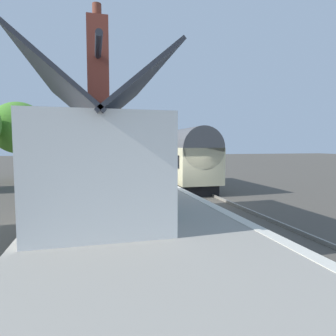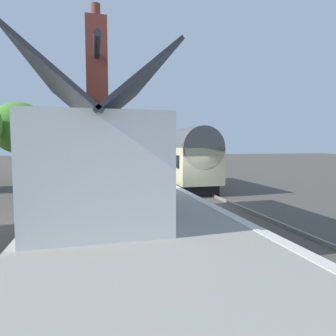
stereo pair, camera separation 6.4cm
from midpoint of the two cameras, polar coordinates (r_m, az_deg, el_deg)
ground_plane at (r=16.17m, az=5.46°, el=-6.76°), size 160.00×160.00×0.00m
platform at (r=15.20m, az=-9.51°, el=-5.79°), size 32.00×6.32×0.91m
platform_edge_coping at (r=15.66m, az=1.41°, el=-3.72°), size 32.00×0.36×0.02m
rail_near at (r=16.77m, az=10.70°, el=-6.17°), size 52.00×0.08×0.14m
rail_far at (r=16.22m, az=6.06°, el=-6.48°), size 52.00×0.08×0.14m
train at (r=21.47m, az=2.67°, el=2.00°), size 9.15×2.73×4.32m
station_building at (r=10.16m, az=-13.67°, el=1.13°), size 7.68×3.79×5.99m
bench_platform_end at (r=19.99m, az=-8.20°, el=-0.62°), size 1.41×0.45×0.88m
bench_by_lamp at (r=23.37m, az=-9.23°, el=0.10°), size 1.42×0.50×0.88m
bench_mid_platform at (r=16.57m, az=-6.87°, el=-1.66°), size 1.41×0.48×0.88m
planter_edge_far at (r=22.13m, az=-7.79°, el=-0.19°), size 0.53×0.53×0.85m
planter_under_sign at (r=25.51m, az=-10.15°, el=0.06°), size 1.07×0.32×0.63m
planter_bench_left at (r=14.55m, az=-2.29°, el=-2.49°), size 0.54×0.54×0.90m
planter_edge_near at (r=16.89m, az=-4.35°, el=-1.90°), size 0.37×0.37×0.70m
planter_bench_right at (r=25.40m, az=-12.11°, el=-0.06°), size 1.09×0.32×0.57m
lamp_post_platform at (r=18.13m, az=-2.44°, el=4.68°), size 0.32×0.50×3.25m
station_sign_board at (r=21.73m, az=-5.62°, el=1.69°), size 0.96×0.06×1.57m
tree_behind_building at (r=28.72m, az=-27.34°, el=6.99°), size 4.68×4.72×6.91m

